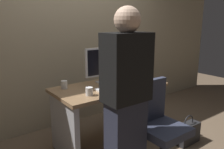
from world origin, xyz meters
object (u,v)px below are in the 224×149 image
object	(u,v)px
monitor	(104,63)
cup_near_keyboard	(89,91)
mouse	(130,83)
book_stack	(127,72)
person_at_desk	(126,102)
cell_phone	(143,83)
handbag	(188,133)
keyboard	(113,88)
cup_by_monitor	(64,85)
desk	(110,104)
office_chair	(159,131)

from	to	relation	value
monitor	cup_near_keyboard	world-z (taller)	monitor
mouse	book_stack	distance (m)	0.32
person_at_desk	cell_phone	distance (m)	0.98
book_stack	handbag	xyz separation A→B (m)	(0.35, -0.80, -0.70)
keyboard	cup_near_keyboard	xyz separation A→B (m)	(-0.36, -0.06, 0.03)
cup_by_monitor	handbag	size ratio (longest dim) A/B	0.25
person_at_desk	handbag	world-z (taller)	person_at_desk
monitor	cup_by_monitor	size ratio (longest dim) A/B	5.65
keyboard	mouse	bearing A→B (deg)	5.70
keyboard	cell_phone	size ratio (longest dim) A/B	2.99
cup_by_monitor	cell_phone	size ratio (longest dim) A/B	0.67
desk	cell_phone	xyz separation A→B (m)	(0.40, -0.17, 0.24)
monitor	keyboard	size ratio (longest dim) A/B	1.26
desk	keyboard	distance (m)	0.28
keyboard	book_stack	xyz separation A→B (m)	(0.45, 0.28, 0.08)
cup_by_monitor	handbag	xyz separation A→B (m)	(1.27, -0.85, -0.66)
mouse	book_stack	size ratio (longest dim) A/B	0.48
person_at_desk	keyboard	bearing A→B (deg)	62.42
cup_near_keyboard	cell_phone	distance (m)	0.80
person_at_desk	book_stack	size ratio (longest dim) A/B	7.83
cup_near_keyboard	office_chair	bearing A→B (deg)	-50.76
monitor	handbag	bearing A→B (deg)	-47.31
cup_near_keyboard	cup_by_monitor	bearing A→B (deg)	105.19
office_chair	person_at_desk	distance (m)	0.61
mouse	cup_by_monitor	xyz separation A→B (m)	(-0.74, 0.31, 0.03)
mouse	book_stack	world-z (taller)	book_stack
person_at_desk	mouse	xyz separation A→B (m)	(0.61, 0.66, -0.08)
person_at_desk	handbag	distance (m)	1.34
office_chair	cup_by_monitor	world-z (taller)	office_chair
monitor	handbag	world-z (taller)	monitor
cell_phone	cup_near_keyboard	bearing A→B (deg)	-162.75
person_at_desk	monitor	bearing A→B (deg)	66.02
mouse	cup_near_keyboard	distance (m)	0.64
monitor	cup_near_keyboard	distance (m)	0.59
desk	cell_phone	distance (m)	0.50
monitor	cup_by_monitor	world-z (taller)	monitor
book_stack	handbag	size ratio (longest dim) A/B	0.55
person_at_desk	cup_near_keyboard	size ratio (longest dim) A/B	18.33
cup_near_keyboard	cell_phone	xyz separation A→B (m)	(0.80, 0.01, -0.04)
office_chair	monitor	distance (m)	1.08
desk	handbag	distance (m)	1.06
desk	cup_near_keyboard	distance (m)	0.52
mouse	handbag	distance (m)	0.98
monitor	keyboard	distance (m)	0.38
handbag	person_at_desk	bearing A→B (deg)	-173.86
office_chair	handbag	world-z (taller)	office_chair
mouse	desk	bearing A→B (deg)	157.31
office_chair	mouse	world-z (taller)	office_chair
desk	handbag	xyz separation A→B (m)	(0.77, -0.64, -0.37)
cup_by_monitor	office_chair	bearing A→B (deg)	-59.19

